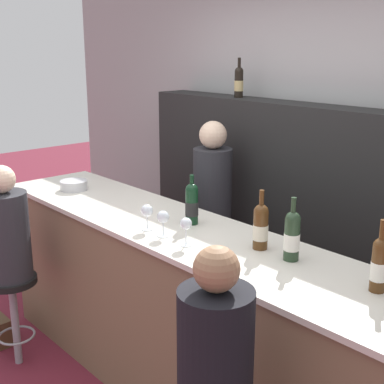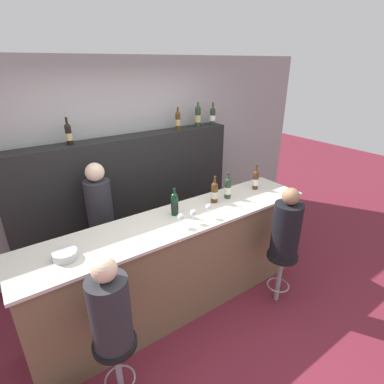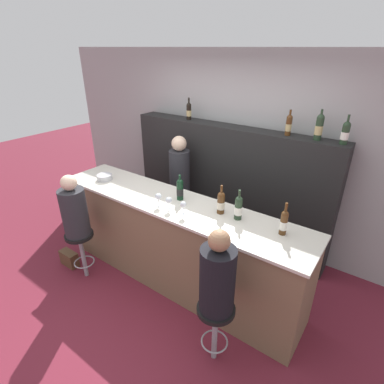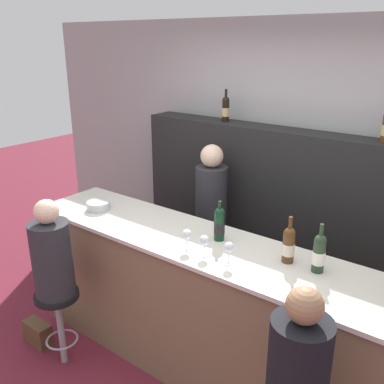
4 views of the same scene
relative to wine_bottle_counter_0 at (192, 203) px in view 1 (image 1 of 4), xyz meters
The scene contains 16 objects.
wall_back 1.30m from the wine_bottle_counter_0, 90.68° to the left, with size 6.40×0.05×2.60m.
bar_counter 0.67m from the wine_bottle_counter_0, 99.34° to the right, with size 3.10×0.65×1.08m.
back_bar_cabinet 1.13m from the wine_bottle_counter_0, 90.82° to the left, with size 2.90×0.28×1.69m.
wine_bottle_counter_0 is the anchor object (origin of this frame).
wine_bottle_counter_1 0.52m from the wine_bottle_counter_0, ahead, with size 0.08×0.08×0.31m.
wine_bottle_counter_2 0.71m from the wine_bottle_counter_0, ahead, with size 0.08×0.08×0.31m.
wine_bottle_counter_3 1.16m from the wine_bottle_counter_0, ahead, with size 0.07×0.07×0.31m.
wine_bottle_backbar_0 1.39m from the wine_bottle_counter_0, 121.76° to the left, with size 0.07×0.07×0.30m.
wine_glass_0 0.27m from the wine_bottle_counter_0, 109.73° to the right, with size 0.07×0.07×0.14m.
wine_glass_1 0.26m from the wine_bottle_counter_0, 78.34° to the right, with size 0.07×0.07×0.14m.
wine_glass_2 0.35m from the wine_bottle_counter_0, 46.64° to the right, with size 0.06×0.06×0.15m.
metal_bowl 1.12m from the wine_bottle_counter_0, behind, with size 0.19×0.19×0.07m.
bar_stool_left 1.40m from the wine_bottle_counter_0, 144.55° to the right, with size 0.33×0.33×0.62m.
guest_seated_left 1.23m from the wine_bottle_counter_0, 144.55° to the right, with size 0.29×0.29×0.74m.
guest_seated_right 1.18m from the wine_bottle_counter_0, 37.33° to the right, with size 0.29×0.29×0.77m.
bartender 1.00m from the wine_bottle_counter_0, 128.37° to the left, with size 0.28×0.28×1.55m.
Camera 1 is at (2.19, -1.54, 2.08)m, focal length 50.00 mm.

